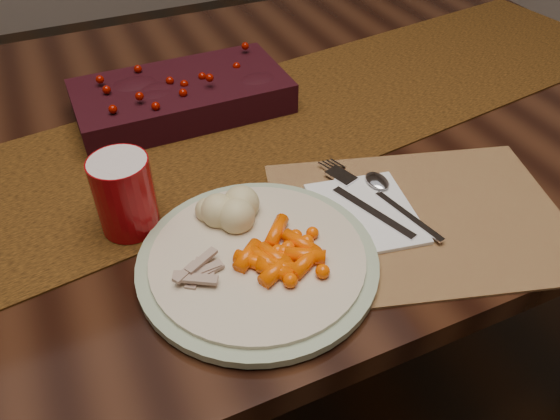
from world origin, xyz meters
name	(u,v)px	position (x,y,z in m)	size (l,w,h in m)	color
floor	(226,376)	(0.00, 0.00, 0.00)	(5.00, 5.00, 0.00)	black
dining_table	(214,280)	(0.00, 0.00, 0.38)	(1.80, 1.00, 0.75)	black
table_runner	(232,135)	(0.05, -0.04, 0.75)	(1.73, 0.36, 0.00)	black
centerpiece	(182,92)	(0.00, 0.07, 0.79)	(0.36, 0.18, 0.07)	black
placemat_main	(419,218)	(0.21, -0.33, 0.75)	(0.40, 0.29, 0.00)	#925537
dinner_plate	(258,260)	(-0.02, -0.33, 0.76)	(0.30, 0.30, 0.02)	beige
baby_carrots	(278,252)	(0.00, -0.34, 0.78)	(0.10, 0.08, 0.02)	#FF5500
mashed_potatoes	(224,205)	(-0.04, -0.24, 0.79)	(0.08, 0.07, 0.04)	beige
turkey_shreds	(198,274)	(-0.10, -0.33, 0.78)	(0.06, 0.05, 0.01)	tan
napkin	(365,213)	(0.15, -0.30, 0.76)	(0.13, 0.15, 0.01)	white
fork	(364,202)	(0.16, -0.28, 0.76)	(0.03, 0.18, 0.00)	silver
spoon	(398,205)	(0.20, -0.31, 0.76)	(0.03, 0.15, 0.00)	silver
red_cup	(125,195)	(-0.15, -0.19, 0.81)	(0.08, 0.08, 0.11)	maroon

